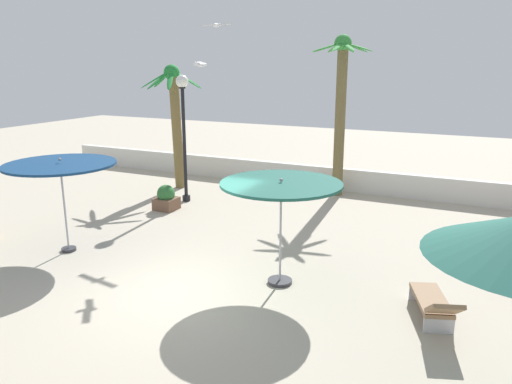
% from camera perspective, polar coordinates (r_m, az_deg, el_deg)
% --- Properties ---
extents(ground_plane, '(56.00, 56.00, 0.00)m').
position_cam_1_polar(ground_plane, '(11.03, -8.00, -11.26)').
color(ground_plane, '#B2A893').
extents(boundary_wall, '(25.20, 0.30, 0.88)m').
position_cam_1_polar(boundary_wall, '(19.53, 8.24, 1.63)').
color(boundary_wall, silver).
rests_on(boundary_wall, ground_plane).
extents(patio_umbrella_0, '(2.64, 2.64, 2.43)m').
position_cam_1_polar(patio_umbrella_0, '(10.57, 2.92, 0.23)').
color(patio_umbrella_0, '#333338').
rests_on(patio_umbrella_0, ground_plane).
extents(patio_umbrella_2, '(2.77, 2.77, 2.50)m').
position_cam_1_polar(patio_umbrella_2, '(13.40, -21.71, 2.71)').
color(patio_umbrella_2, '#333338').
rests_on(patio_umbrella_2, ground_plane).
extents(palm_tree_1, '(2.40, 2.41, 4.77)m').
position_cam_1_polar(palm_tree_1, '(19.46, -9.35, 9.07)').
color(palm_tree_1, brown).
rests_on(palm_tree_1, ground_plane).
extents(palm_tree_2, '(2.29, 2.29, 5.78)m').
position_cam_1_polar(palm_tree_2, '(18.22, 9.78, 10.52)').
color(palm_tree_2, brown).
rests_on(palm_tree_2, ground_plane).
extents(lamp_post_0, '(0.43, 0.43, 4.42)m').
position_cam_1_polar(lamp_post_0, '(17.33, -8.40, 8.49)').
color(lamp_post_0, black).
rests_on(lamp_post_0, ground_plane).
extents(lounge_chair_1, '(1.16, 1.95, 0.84)m').
position_cam_1_polar(lounge_chair_1, '(10.14, 19.95, -12.01)').
color(lounge_chair_1, '#B7B7BC').
rests_on(lounge_chair_1, ground_plane).
extents(seagull_1, '(0.77, 0.94, 0.14)m').
position_cam_1_polar(seagull_1, '(14.06, -6.43, 14.49)').
color(seagull_1, white).
extents(seagull_2, '(1.20, 0.38, 0.14)m').
position_cam_1_polar(seagull_2, '(16.75, -4.60, 18.72)').
color(seagull_2, white).
extents(planter, '(0.70, 0.70, 0.85)m').
position_cam_1_polar(planter, '(16.87, -10.36, -0.73)').
color(planter, brown).
rests_on(planter, ground_plane).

